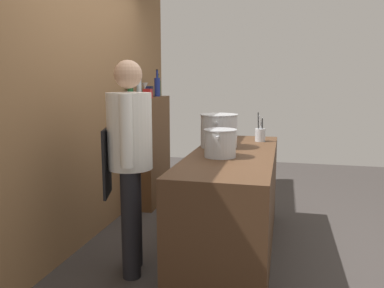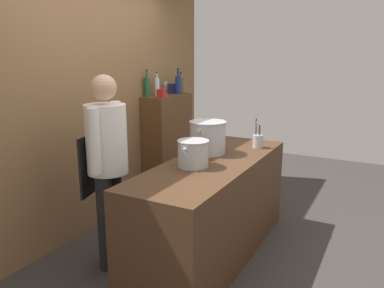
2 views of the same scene
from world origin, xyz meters
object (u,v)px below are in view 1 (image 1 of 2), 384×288
at_px(wine_bottle_cobalt, 157,86).
at_px(spice_tin_red, 148,93).
at_px(wine_bottle_green, 130,87).
at_px(spice_tin_navy, 149,91).
at_px(wine_glass_wide, 145,86).
at_px(stockpot_small, 220,143).
at_px(wine_bottle_olive, 158,88).
at_px(chef, 129,153).
at_px(utensil_crock, 260,134).
at_px(wine_bottle_clear, 139,88).
at_px(stockpot_large, 219,131).

relative_size(wine_bottle_cobalt, spice_tin_red, 3.24).
distance_m(wine_bottle_green, spice_tin_navy, 0.52).
relative_size(wine_bottle_green, wine_glass_wide, 1.91).
xyz_separation_m(wine_bottle_green, spice_tin_navy, (0.52, -0.04, -0.06)).
xyz_separation_m(stockpot_small, wine_glass_wide, (1.42, 1.16, 0.43)).
distance_m(stockpot_small, wine_bottle_olive, 2.03).
xyz_separation_m(chef, spice_tin_red, (1.42, 0.36, 0.40)).
bearing_deg(wine_glass_wide, wine_bottle_olive, -18.78).
bearing_deg(spice_tin_navy, chef, -164.82).
xyz_separation_m(utensil_crock, wine_bottle_clear, (0.37, 1.43, 0.46)).
xyz_separation_m(utensil_crock, wine_glass_wide, (0.54, 1.42, 0.47)).
relative_size(chef, wine_glass_wide, 9.83).
relative_size(wine_bottle_cobalt, spice_tin_navy, 2.66).
bearing_deg(chef, spice_tin_navy, 178.74).
distance_m(stockpot_small, wine_bottle_clear, 1.76).
height_order(stockpot_small, wine_glass_wide, wine_glass_wide).
xyz_separation_m(wine_bottle_clear, spice_tin_navy, (0.37, 0.01, -0.05)).
height_order(wine_bottle_green, spice_tin_red, wine_bottle_green).
bearing_deg(wine_bottle_cobalt, stockpot_large, -138.74).
relative_size(wine_bottle_cobalt, wine_bottle_clear, 1.13).
height_order(chef, stockpot_large, chef).
relative_size(chef, wine_bottle_green, 5.14).
relative_size(wine_bottle_green, wine_bottle_clear, 1.11).
xyz_separation_m(chef, wine_bottle_green, (1.43, 0.57, 0.47)).
xyz_separation_m(wine_bottle_green, wine_glass_wide, (0.31, -0.06, 0.00)).
distance_m(utensil_crock, wine_bottle_clear, 1.55).
bearing_deg(spice_tin_navy, spice_tin_red, -162.02).
xyz_separation_m(stockpot_large, wine_bottle_olive, (1.21, 0.99, 0.37)).
bearing_deg(stockpot_large, wine_bottle_cobalt, 41.26).
distance_m(wine_bottle_clear, spice_tin_navy, 0.38).
bearing_deg(stockpot_small, wine_glass_wide, 39.22).
height_order(wine_bottle_clear, spice_tin_navy, wine_bottle_clear).
bearing_deg(wine_bottle_cobalt, spice_tin_navy, 59.50).
xyz_separation_m(utensil_crock, wine_bottle_cobalt, (0.66, 1.31, 0.46)).
xyz_separation_m(wine_glass_wide, spice_tin_red, (-0.33, -0.16, -0.07)).
relative_size(wine_bottle_olive, spice_tin_navy, 2.23).
distance_m(wine_bottle_cobalt, spice_tin_navy, 0.17).
bearing_deg(stockpot_large, spice_tin_navy, 42.99).
relative_size(stockpot_large, wine_bottle_cobalt, 1.24).
xyz_separation_m(wine_bottle_cobalt, wine_glass_wide, (-0.12, 0.12, 0.00)).
bearing_deg(chef, wine_bottle_olive, 175.67).
distance_m(utensil_crock, wine_bottle_olive, 1.62).
bearing_deg(chef, wine_bottle_green, -174.70).
height_order(stockpot_small, spice_tin_red, spice_tin_red).
bearing_deg(utensil_crock, chef, 142.98).
height_order(utensil_crock, wine_glass_wide, wine_glass_wide).
height_order(chef, spice_tin_red, chef).
bearing_deg(stockpot_large, wine_bottle_clear, 53.68).
height_order(utensil_crock, wine_bottle_cobalt, wine_bottle_cobalt).
distance_m(stockpot_small, utensil_crock, 0.92).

